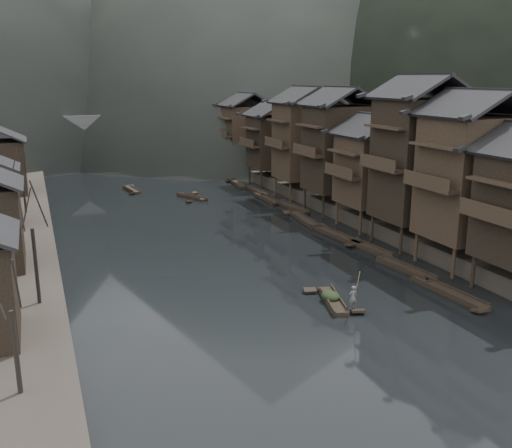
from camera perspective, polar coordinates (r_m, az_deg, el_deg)
name	(u,v)px	position (r m, az deg, el deg)	size (l,w,h in m)	color
water	(272,287)	(43.90, 1.62, -6.35)	(300.00, 300.00, 0.00)	black
right_bank	(376,171)	(94.19, 11.86, 5.17)	(40.00, 200.00, 1.80)	#2D2823
stilt_houses	(349,139)	(65.96, 9.28, 8.35)	(9.00, 67.60, 16.14)	black
bare_trees	(26,207)	(46.34, -22.01, 1.61)	(3.69, 43.49, 7.38)	black
moored_sampans	(276,203)	(72.27, 2.00, 2.15)	(3.21, 74.53, 0.47)	black
midriver_boats	(160,193)	(79.42, -9.53, 3.08)	(9.00, 14.11, 0.45)	black
stone_bridge	(124,135)	(111.43, -13.10, 8.68)	(40.00, 6.00, 9.00)	#4C4C4F
hero_sampan	(333,300)	(41.26, 7.68, -7.58)	(2.42, 5.53, 0.44)	black
cargo_heap	(331,291)	(41.21, 7.46, -6.70)	(1.21, 1.58, 0.72)	black
boatman	(353,294)	(39.62, 9.68, -6.92)	(0.62, 0.40, 1.69)	#565659
bamboo_pole	(357,255)	(38.80, 10.10, -3.03)	(0.06, 0.06, 4.39)	#8C7A51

